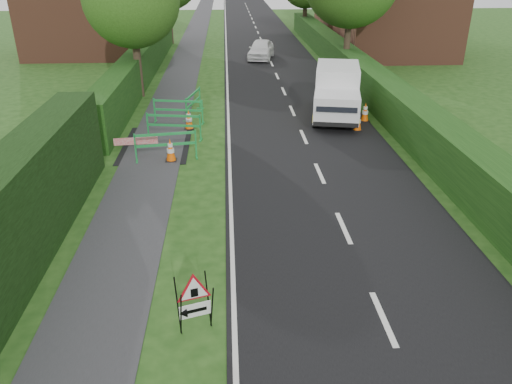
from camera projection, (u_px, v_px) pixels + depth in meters
ground at (256, 363)px, 8.51m from camera, size 120.00×120.00×0.00m
road_surface at (261, 41)px, 40.16m from camera, size 6.00×90.00×0.02m
footpath at (193, 41)px, 39.86m from camera, size 2.00×90.00×0.02m
hedge_west_far at (144, 78)px, 28.05m from camera, size 1.00×24.00×1.80m
hedge_east at (375, 104)px, 23.26m from camera, size 1.20×50.00×1.50m
house_west at (83, 10)px, 33.74m from camera, size 7.50×7.40×7.88m
house_east_a at (397, 11)px, 33.06m from camera, size 7.50×7.40×7.88m
triangle_sign at (193, 299)px, 8.93m from camera, size 0.90×0.90×1.06m
works_van at (337, 92)px, 20.92m from camera, size 2.64×4.79×2.07m
traffic_cone_0 at (358, 121)px, 19.58m from camera, size 0.38×0.38×0.79m
traffic_cone_1 at (365, 112)px, 20.66m from camera, size 0.38×0.38×0.79m
traffic_cone_2 at (335, 96)px, 22.91m from camera, size 0.38×0.38×0.79m
traffic_cone_3 at (171, 150)px, 16.66m from camera, size 0.38×0.38×0.79m
traffic_cone_4 at (189, 119)px, 19.74m from camera, size 0.38×0.38×0.79m
ped_barrier_0 at (166, 142)px, 16.64m from camera, size 2.09×0.64×1.00m
ped_barrier_1 at (174, 123)px, 18.51m from camera, size 2.09×0.68×1.00m
ped_barrier_2 at (178, 108)px, 20.34m from camera, size 2.09×0.70×1.00m
ped_barrier_3 at (193, 101)px, 21.35m from camera, size 0.82×2.08×1.00m
redwhite_plank at (137, 153)px, 17.48m from camera, size 1.50×0.18×0.25m
hatchback_car at (261, 49)px, 32.91m from camera, size 2.16×3.87×1.25m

